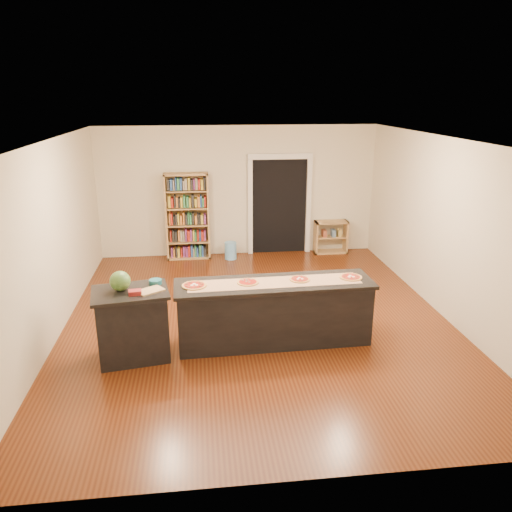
{
  "coord_description": "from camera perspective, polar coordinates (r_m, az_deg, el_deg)",
  "views": [
    {
      "loc": [
        -0.86,
        -7.19,
        3.44
      ],
      "look_at": [
        0.0,
        0.2,
        1.0
      ],
      "focal_mm": 35.0,
      "sensor_mm": 36.0,
      "label": 1
    }
  ],
  "objects": [
    {
      "name": "pizza_a",
      "position": [
        6.88,
        -7.08,
        -3.35
      ],
      "size": [
        0.32,
        0.32,
        0.02
      ],
      "color": "tan",
      "rests_on": "kitchen_island"
    },
    {
      "name": "pizza_c",
      "position": [
        7.08,
        5.02,
        -2.65
      ],
      "size": [
        0.29,
        0.29,
        0.02
      ],
      "color": "tan",
      "rests_on": "kitchen_island"
    },
    {
      "name": "waste_bin",
      "position": [
        10.81,
        -2.92,
        0.62
      ],
      "size": [
        0.26,
        0.26,
        0.37
      ],
      "primitive_type": "cylinder",
      "color": "#6AB2ED",
      "rests_on": "ground"
    },
    {
      "name": "pizza_d",
      "position": [
        7.26,
        10.78,
        -2.37
      ],
      "size": [
        0.32,
        0.32,
        0.02
      ],
      "color": "tan",
      "rests_on": "kitchen_island"
    },
    {
      "name": "doorway",
      "position": [
        11.03,
        2.7,
        6.43
      ],
      "size": [
        1.4,
        0.09,
        2.21
      ],
      "color": "black",
      "rests_on": "room"
    },
    {
      "name": "package_red",
      "position": [
        6.61,
        -13.66,
        -4.06
      ],
      "size": [
        0.17,
        0.13,
        0.06
      ],
      "primitive_type": "cube",
      "rotation": [
        0.0,
        0.0,
        0.11
      ],
      "color": "maroon",
      "rests_on": "side_counter"
    },
    {
      "name": "kitchen_island",
      "position": [
        7.16,
        2.06,
        -6.42
      ],
      "size": [
        2.79,
        0.76,
        0.92
      ],
      "rotation": [
        0.0,
        0.0,
        0.03
      ],
      "color": "black",
      "rests_on": "ground"
    },
    {
      "name": "bookshelf",
      "position": [
        10.78,
        -7.84,
        4.5
      ],
      "size": [
        0.93,
        0.33,
        1.85
      ],
      "primitive_type": "cube",
      "color": "tan",
      "rests_on": "ground"
    },
    {
      "name": "side_counter",
      "position": [
        6.94,
        -13.92,
        -7.58
      ],
      "size": [
        0.98,
        0.72,
        0.97
      ],
      "rotation": [
        0.0,
        0.0,
        0.17
      ],
      "color": "black",
      "rests_on": "ground"
    },
    {
      "name": "kraft_paper",
      "position": [
        6.98,
        2.12,
        -3.02
      ],
      "size": [
        2.43,
        0.51,
        0.0
      ],
      "primitive_type": "cube",
      "rotation": [
        0.0,
        0.0,
        0.03
      ],
      "color": "tan",
      "rests_on": "kitchen_island"
    },
    {
      "name": "low_shelf",
      "position": [
        11.31,
        8.54,
        2.18
      ],
      "size": [
        0.73,
        0.31,
        0.73
      ],
      "primitive_type": "cube",
      "color": "tan",
      "rests_on": "ground"
    },
    {
      "name": "cutting_board",
      "position": [
        6.67,
        -11.97,
        -3.9
      ],
      "size": [
        0.4,
        0.37,
        0.02
      ],
      "primitive_type": "cube",
      "rotation": [
        0.0,
        0.0,
        0.6
      ],
      "color": "tan",
      "rests_on": "side_counter"
    },
    {
      "name": "package_teal",
      "position": [
        6.9,
        -11.43,
        -2.91
      ],
      "size": [
        0.17,
        0.17,
        0.06
      ],
      "primitive_type": "cylinder",
      "color": "#195966",
      "rests_on": "side_counter"
    },
    {
      "name": "pizza_b",
      "position": [
        6.95,
        -0.95,
        -3.0
      ],
      "size": [
        0.3,
        0.3,
        0.02
      ],
      "color": "tan",
      "rests_on": "kitchen_island"
    },
    {
      "name": "watermelon",
      "position": [
        6.74,
        -15.27,
        -2.79
      ],
      "size": [
        0.27,
        0.27,
        0.27
      ],
      "primitive_type": "sphere",
      "color": "#144214",
      "rests_on": "side_counter"
    },
    {
      "name": "room",
      "position": [
        7.53,
        0.18,
        2.42
      ],
      "size": [
        6.0,
        7.0,
        2.8
      ],
      "color": "beige",
      "rests_on": "ground"
    }
  ]
}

